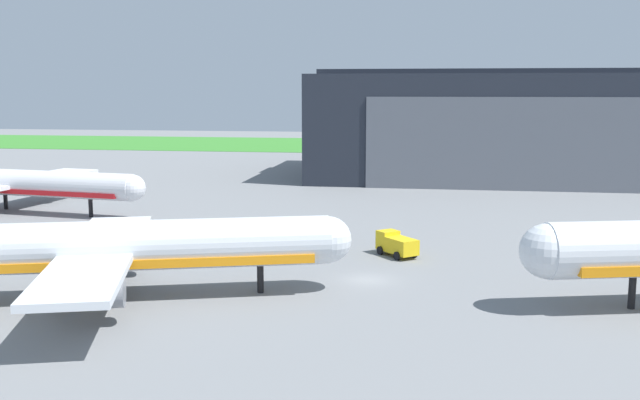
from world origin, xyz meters
TOP-DOWN VIEW (x-y plane):
  - ground_plane at (0.00, 0.00)m, footprint 440.00×440.00m
  - grass_field_strip at (0.00, 154.48)m, footprint 440.00×56.00m
  - maintenance_hangar at (29.65, 81.59)m, footprint 93.15×42.21m
  - airliner_far_right at (-52.82, 28.17)m, footprint 42.83×37.80m
  - airliner_near_left at (-20.07, -8.92)m, footprint 37.90×30.23m
  - pushback_tractor at (2.08, 9.87)m, footprint 4.61×5.00m

SIDE VIEW (x-z plane):
  - ground_plane at x=0.00m, z-range 0.00..0.00m
  - grass_field_strip at x=0.00m, z-range 0.00..0.08m
  - pushback_tractor at x=2.08m, z-range 0.05..2.43m
  - airliner_far_right at x=-52.82m, z-range -2.00..10.10m
  - airliner_near_left at x=-20.07m, z-range -2.48..10.86m
  - maintenance_hangar at x=29.65m, z-range -0.46..20.18m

